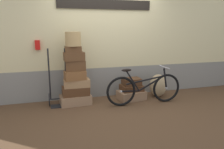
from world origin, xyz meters
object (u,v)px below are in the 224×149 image
Objects in this scene: suitcase_7 at (131,95)px; bicycle at (144,89)px; suitcase_4 at (75,65)px; luggage_trolley at (58,92)px; suitcase_8 at (131,88)px; suitcase_2 at (77,83)px; suitcase_6 at (73,49)px; burlap_sack at (158,85)px; suitcase_5 at (74,56)px; suitcase_0 at (76,100)px; suitcase_3 at (75,75)px; suitcase_9 at (131,82)px; suitcase_1 at (76,91)px; wicker_basket at (73,39)px.

suitcase_7 is 0.36× the size of bicycle.
luggage_trolley reaches higher than suitcase_4.
suitcase_7 is 1.24× the size of suitcase_8.
suitcase_2 is 1.65× the size of suitcase_6.
burlap_sack is (0.67, -0.03, 0.01)m from suitcase_8.
suitcase_5 is (-0.02, -0.03, 0.20)m from suitcase_4.
suitcase_5 reaches higher than suitcase_7.
suitcase_0 is 1.98× the size of suitcase_6.
suitcase_8 is at bearing 177.40° from burlap_sack.
suitcase_7 is (1.29, -0.03, -0.00)m from suitcase_0.
suitcase_2 is 0.38m from suitcase_4.
suitcase_3 reaches higher than suitcase_9.
suitcase_1 is 0.46× the size of luggage_trolley.
suitcase_3 is 0.80× the size of burlap_sack.
suitcase_2 is 0.18m from suitcase_3.
luggage_trolley reaches higher than burlap_sack.
suitcase_2 is at bearing -54.26° from suitcase_4.
burlap_sack is at bearing -4.44° from suitcase_3.
luggage_trolley is at bearing 169.83° from suitcase_6.
suitcase_6 is 0.81× the size of suitcase_9.
suitcase_5 reaches higher than suitcase_4.
suitcase_8 is 0.67m from burlap_sack.
suitcase_7 is at bearing -2.56° from suitcase_1.
suitcase_8 is (0.02, 0.05, 0.16)m from suitcase_7.
suitcase_1 is 0.94× the size of suitcase_7.
suitcase_9 reaches higher than suitcase_7.
wicker_basket is (-0.03, -0.03, 0.56)m from suitcase_4.
suitcase_5 is 1.31× the size of wicker_basket.
suitcase_3 is at bearing -70.81° from wicker_basket.
suitcase_0 is at bearing 179.59° from burlap_sack.
suitcase_0 is at bearing 118.98° from suitcase_5.
wicker_basket is 0.19× the size of bicycle.
suitcase_0 is at bearing -7.27° from luggage_trolley.
suitcase_0 is 1.49× the size of suitcase_3.
suitcase_5 is at bearing 172.84° from suitcase_7.
suitcase_8 is 0.15m from suitcase_9.
suitcase_5 is 2.13m from burlap_sack.
suitcase_5 is at bearing 179.73° from burlap_sack.
suitcase_2 is at bearing 2.27° from suitcase_0.
burlap_sack is 0.32× the size of bicycle.
suitcase_3 is 0.76m from wicker_basket.
suitcase_6 is 0.68× the size of suitcase_8.
suitcase_9 is (1.32, 0.03, -0.79)m from suitcase_6.
suitcase_1 is 0.55m from suitcase_4.
suitcase_6 is 0.21m from wicker_basket.
suitcase_3 reaches higher than suitcase_1.
suitcase_5 is (-0.03, -0.01, 0.57)m from suitcase_2.
suitcase_8 is at bearing 0.93° from suitcase_6.
bicycle is (0.13, -0.42, -0.07)m from suitcase_9.
suitcase_2 is 0.44× the size of luggage_trolley.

